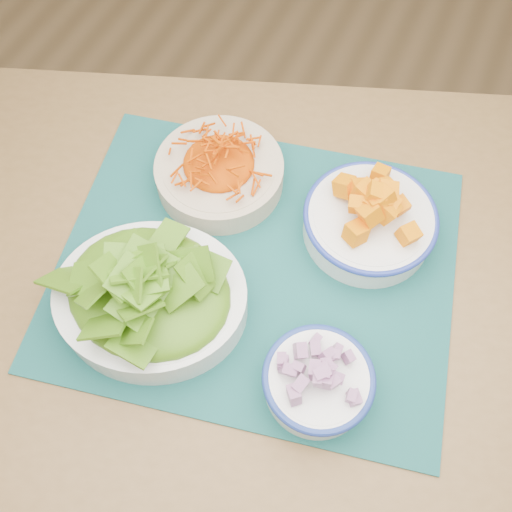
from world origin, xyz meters
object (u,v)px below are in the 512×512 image
Objects in this scene: table at (289,313)px; placemat at (256,266)px; carrot_bowl at (219,169)px; onion_bowl at (318,380)px; lettuce_bowl at (149,292)px; squash_bowl at (371,216)px.

placemat is at bearing 146.93° from table.
carrot_bowl is 1.39× the size of onion_bowl.
table is at bearing 13.42° from lettuce_bowl.
placemat is 2.29× the size of carrot_bowl.
carrot_bowl is 0.39m from onion_bowl.
placemat is 0.20m from squash_bowl.
lettuce_bowl reaches higher than carrot_bowl.
table is at bearing -35.80° from carrot_bowl.
placemat is at bearing -44.98° from carrot_bowl.
lettuce_bowl is (0.01, -0.25, 0.02)m from carrot_bowl.
onion_bowl reaches higher than table.
onion_bowl is at bearing -22.22° from lettuce_bowl.
carrot_bowl is at bearing 124.00° from placemat.
onion_bowl is (0.02, -0.27, -0.01)m from squash_bowl.
table is 4.46× the size of lettuce_bowl.
lettuce_bowl is at bearing -167.23° from table.
squash_bowl is (0.26, 0.01, 0.01)m from carrot_bowl.
table is 0.26m from lettuce_bowl.
lettuce_bowl is 1.77× the size of onion_bowl.
squash_bowl is 0.69× the size of lettuce_bowl.
carrot_bowl is (-0.12, 0.12, 0.04)m from placemat.
squash_bowl reaches higher than carrot_bowl.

